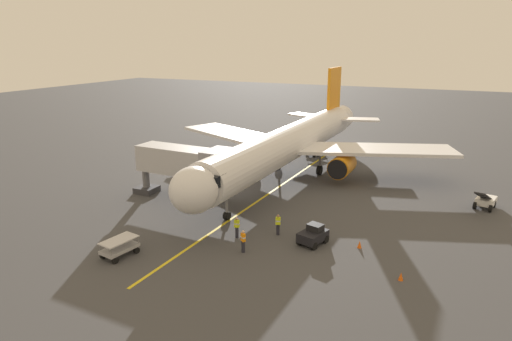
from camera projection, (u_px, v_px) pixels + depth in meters
The scene contains 14 objects.
ground_plane at pixel (286, 171), 52.73m from camera, with size 220.00×220.00×0.00m, color #424244.
apron_lead_in_line at pixel (268, 194), 44.58m from camera, with size 0.24×40.00×0.01m, color yellow.
airplane at pixel (290, 143), 48.96m from camera, with size 34.77×40.32×11.50m.
jet_bridge at pixel (191, 163), 41.74m from camera, with size 11.46×3.38×5.40m.
ground_crew_marshaller at pixel (278, 224), 35.04m from camera, with size 0.46×0.36×1.71m.
ground_crew_wing_walker at pixel (237, 227), 34.50m from camera, with size 0.43×0.30×1.71m.
ground_crew_loader at pixel (243, 241), 32.09m from camera, with size 0.47×0.45×1.71m.
belt_loader_near_nose at pixel (485, 200), 40.81m from camera, with size 2.27×4.73×2.32m.
tug_portside at pixel (313, 235), 33.53m from camera, with size 2.11×2.63×1.50m.
baggage_cart_starboard_side at pixel (316, 151), 59.93m from camera, with size 2.38×2.95×1.27m.
baggage_cart_rear_apron at pixel (120, 247), 31.61m from camera, with size 1.92×2.80×1.27m.
safety_cone_nose_left at pixel (317, 237), 34.12m from camera, with size 0.32×0.32×0.55m, color #F2590F.
safety_cone_nose_right at pixel (360, 244), 32.94m from camera, with size 0.32×0.32×0.55m, color #F2590F.
safety_cone_wing_port at pixel (401, 276), 28.44m from camera, with size 0.32×0.32×0.55m, color #F2590F.
Camera 1 is at (-17.71, 47.58, 14.72)m, focal length 31.08 mm.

